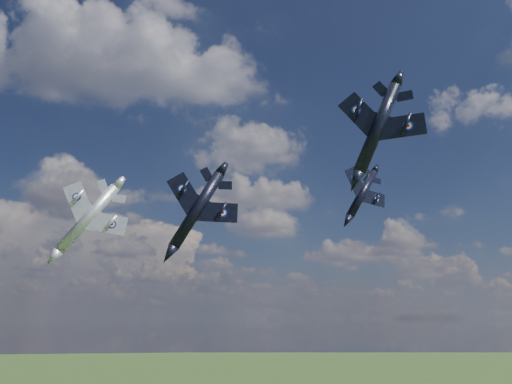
{
  "coord_description": "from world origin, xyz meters",
  "views": [
    {
      "loc": [
        -6.39,
        -57.28,
        66.18
      ],
      "look_at": [
        3.98,
        9.71,
        83.4
      ],
      "focal_mm": 35.0,
      "sensor_mm": 36.0,
      "label": 1
    }
  ],
  "objects": [
    {
      "name": "jet_lead_navy",
      "position": [
        -4.2,
        9.03,
        80.47
      ],
      "size": [
        12.87,
        16.94,
        8.66
      ],
      "primitive_type": null,
      "rotation": [
        0.0,
        0.52,
        -0.08
      ],
      "color": "black"
    },
    {
      "name": "jet_right_navy",
      "position": [
        13.06,
        -12.29,
        84.9
      ],
      "size": [
        14.74,
        16.55,
        6.65
      ],
      "primitive_type": null,
      "rotation": [
        0.0,
        0.43,
        -0.42
      ],
      "color": "black"
    },
    {
      "name": "jet_high_navy",
      "position": [
        26.39,
        27.36,
        88.33
      ],
      "size": [
        15.22,
        18.0,
        8.82
      ],
      "primitive_type": null,
      "rotation": [
        0.0,
        0.6,
        0.33
      ],
      "color": "black"
    },
    {
      "name": "jet_left_silver",
      "position": [
        -19.35,
        14.76,
        79.92
      ],
      "size": [
        11.43,
        16.21,
        9.56
      ],
      "primitive_type": null,
      "rotation": [
        0.0,
        0.64,
        -0.01
      ],
      "color": "#9EA0A9"
    }
  ]
}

